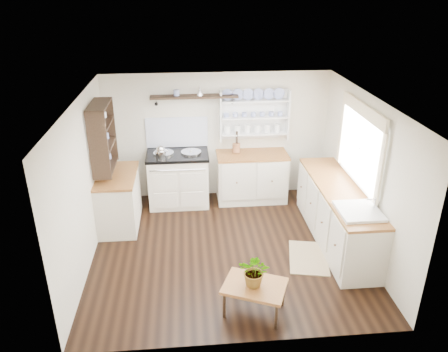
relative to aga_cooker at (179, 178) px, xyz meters
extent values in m
cube|color=black|center=(0.73, -1.57, -0.49)|extent=(4.00, 3.80, 0.01)
cube|color=beige|center=(0.73, 0.33, 0.66)|extent=(4.00, 0.02, 2.30)
cube|color=beige|center=(2.73, -1.57, 0.66)|extent=(0.02, 3.80, 2.30)
cube|color=beige|center=(-1.27, -1.57, 0.66)|extent=(0.02, 3.80, 2.30)
cube|color=white|center=(0.73, -1.57, 1.81)|extent=(4.00, 3.80, 0.01)
cube|color=white|center=(2.69, -1.42, 1.01)|extent=(0.04, 1.40, 1.00)
cube|color=white|center=(2.67, -1.42, 1.01)|extent=(0.02, 1.50, 1.10)
cube|color=beige|center=(2.65, -1.42, 1.59)|extent=(0.04, 1.55, 0.18)
cube|color=white|center=(0.00, 0.00, -0.03)|extent=(1.04, 0.68, 0.92)
cube|color=black|center=(0.00, 0.00, 0.45)|extent=(1.08, 0.72, 0.05)
cylinder|color=silver|center=(-0.24, 0.00, 0.49)|extent=(0.35, 0.35, 0.03)
cylinder|color=silver|center=(0.24, 0.00, 0.49)|extent=(0.35, 0.35, 0.03)
cylinder|color=silver|center=(0.00, -0.38, 0.32)|extent=(0.94, 0.02, 0.02)
cube|color=beige|center=(1.33, 0.03, -0.05)|extent=(1.25, 0.60, 0.88)
cube|color=brown|center=(1.33, 0.03, 0.39)|extent=(1.27, 0.63, 0.04)
cube|color=beige|center=(2.43, -1.47, -0.05)|extent=(0.60, 2.40, 0.88)
cube|color=brown|center=(2.43, -1.47, 0.39)|extent=(0.62, 2.43, 0.04)
cube|color=white|center=(2.43, -2.22, 0.31)|extent=(0.55, 0.60, 0.28)
cylinder|color=silver|center=(2.63, -2.22, 0.51)|extent=(0.02, 0.02, 0.22)
cube|color=beige|center=(-0.97, -0.67, -0.05)|extent=(0.60, 1.10, 0.88)
cube|color=brown|center=(-0.97, -0.67, 0.39)|extent=(0.62, 1.13, 0.04)
cube|color=white|center=(1.38, 0.31, 1.06)|extent=(1.20, 0.03, 0.90)
cube|color=white|center=(1.38, 0.22, 1.06)|extent=(1.20, 0.22, 0.02)
cylinder|color=navy|center=(1.38, 0.23, 1.33)|extent=(0.20, 0.02, 0.20)
cube|color=black|center=(0.33, 0.20, 1.43)|extent=(1.50, 0.24, 0.04)
cone|color=black|center=(-0.32, 0.27, 1.32)|extent=(0.06, 0.20, 0.06)
cone|color=black|center=(0.98, 0.27, 1.32)|extent=(0.06, 0.20, 0.06)
cube|color=black|center=(-1.11, -0.67, 1.06)|extent=(0.28, 0.80, 1.05)
cylinder|color=brown|center=(1.05, 0.11, 0.50)|extent=(0.14, 0.14, 0.16)
cube|color=brown|center=(0.92, -2.97, -0.11)|extent=(0.88, 0.77, 0.04)
cylinder|color=black|center=(0.54, -3.04, -0.31)|extent=(0.04, 0.04, 0.36)
cylinder|color=black|center=(0.71, -2.65, -0.31)|extent=(0.04, 0.04, 0.36)
cylinder|color=black|center=(1.13, -3.29, -0.31)|extent=(0.04, 0.04, 0.36)
cylinder|color=black|center=(1.29, -2.90, -0.31)|extent=(0.04, 0.04, 0.36)
imported|color=#3F7233|center=(0.92, -2.97, 0.11)|extent=(0.47, 0.45, 0.41)
cube|color=#80634A|center=(1.89, -1.93, -0.48)|extent=(0.71, 0.94, 0.02)
camera|label=1|loc=(0.17, -7.15, 3.26)|focal=35.00mm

